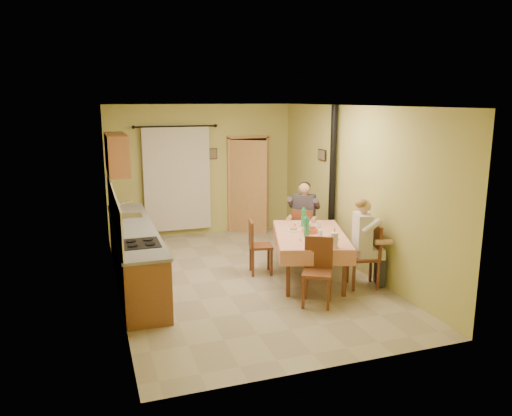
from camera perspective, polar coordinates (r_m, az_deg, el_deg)
name	(u,v)px	position (r m, az deg, el deg)	size (l,w,h in m)	color
floor	(244,278)	(8.35, -1.41, -7.99)	(4.00, 6.00, 0.01)	tan
room_shell	(243,169)	(7.90, -1.48, 4.48)	(4.04, 6.04, 2.82)	#C4BE64
kitchen_run	(135,253)	(8.26, -13.69, -5.05)	(0.64, 3.64, 1.56)	brown
upper_cabinets	(117,154)	(9.24, -15.64, 5.98)	(0.35, 1.40, 0.70)	brown
curtain	(177,179)	(10.65, -9.00, 3.35)	(1.70, 0.07, 2.22)	black
doorway	(248,185)	(11.03, -0.88, 2.69)	(0.96, 0.50, 2.15)	black
dining_table	(310,256)	(8.28, 6.18, -5.45)	(1.63, 2.11, 0.76)	#E9967A
tableware	(313,231)	(8.07, 6.52, -2.65)	(0.64, 1.66, 0.33)	white
chair_far	(303,242)	(9.37, 5.39, -3.89)	(0.53, 0.53, 0.94)	brown
chair_near	(317,285)	(7.29, 6.98, -8.75)	(0.56, 0.56, 0.97)	brown
chair_right	(364,269)	(8.08, 12.19, -6.79)	(0.54, 0.54, 1.00)	brown
chair_left	(260,257)	(8.47, 0.47, -5.61)	(0.44, 0.44, 0.93)	brown
man_far	(304,211)	(9.24, 5.48, -0.35)	(0.65, 0.64, 1.39)	#38333D
man_right	(364,233)	(7.91, 12.28, -2.77)	(0.55, 0.64, 1.39)	silver
stove_flue	(332,203)	(9.31, 8.65, 0.57)	(0.24, 0.24, 2.80)	black
picture_back	(213,154)	(10.82, -4.95, 6.19)	(0.19, 0.03, 0.23)	black
picture_right	(322,155)	(9.74, 7.54, 6.04)	(0.03, 0.31, 0.21)	brown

